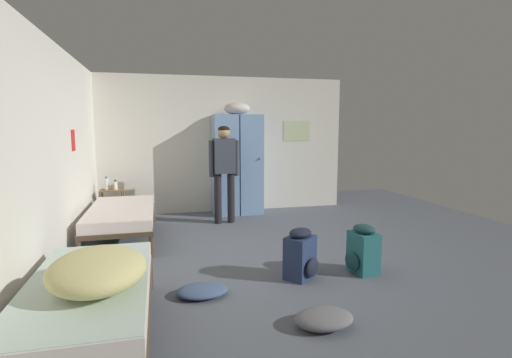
{
  "coord_description": "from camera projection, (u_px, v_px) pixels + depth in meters",
  "views": [
    {
      "loc": [
        -1.23,
        -4.63,
        1.62
      ],
      "look_at": [
        0.0,
        0.28,
        0.95
      ],
      "focal_mm": 27.46,
      "sensor_mm": 36.0,
      "label": 1
    }
  ],
  "objects": [
    {
      "name": "ground_plane",
      "position": [
        261.0,
        256.0,
        4.96
      ],
      "size": [
        8.95,
        8.95,
        0.0
      ],
      "primitive_type": "plane",
      "color": "#565B66"
    },
    {
      "name": "room_backdrop",
      "position": [
        156.0,
        150.0,
        5.74
      ],
      "size": [
        4.76,
        5.66,
        2.57
      ],
      "color": "silver",
      "rests_on": "ground_plane"
    },
    {
      "name": "locker_bank",
      "position": [
        237.0,
        162.0,
        7.3
      ],
      "size": [
        0.9,
        0.55,
        2.07
      ],
      "color": "#7A9ECC",
      "rests_on": "ground_plane"
    },
    {
      "name": "shelf_unit",
      "position": [
        112.0,
        203.0,
        6.67
      ],
      "size": [
        0.38,
        0.3,
        0.57
      ],
      "color": "brown",
      "rests_on": "ground_plane"
    },
    {
      "name": "bed_left_front",
      "position": [
        89.0,
        294.0,
        2.93
      ],
      "size": [
        0.9,
        1.9,
        0.49
      ],
      "color": "#473828",
      "rests_on": "ground_plane"
    },
    {
      "name": "bed_left_rear",
      "position": [
        122.0,
        214.0,
        5.62
      ],
      "size": [
        0.9,
        1.9,
        0.49
      ],
      "color": "#473828",
      "rests_on": "ground_plane"
    },
    {
      "name": "bedding_heap",
      "position": [
        98.0,
        270.0,
        2.74
      ],
      "size": [
        0.67,
        0.8,
        0.28
      ],
      "color": "#D1C67F",
      "rests_on": "bed_left_front"
    },
    {
      "name": "person_traveler",
      "position": [
        224.0,
        165.0,
        6.56
      ],
      "size": [
        0.52,
        0.24,
        1.64
      ],
      "color": "black",
      "rests_on": "ground_plane"
    },
    {
      "name": "water_bottle",
      "position": [
        107.0,
        184.0,
        6.63
      ],
      "size": [
        0.07,
        0.07,
        0.22
      ],
      "color": "white",
      "rests_on": "shelf_unit"
    },
    {
      "name": "lotion_bottle",
      "position": [
        116.0,
        185.0,
        6.61
      ],
      "size": [
        0.06,
        0.06,
        0.17
      ],
      "color": "white",
      "rests_on": "shelf_unit"
    },
    {
      "name": "backpack_teal",
      "position": [
        363.0,
        250.0,
        4.37
      ],
      "size": [
        0.36,
        0.35,
        0.55
      ],
      "color": "#23666B",
      "rests_on": "ground_plane"
    },
    {
      "name": "backpack_navy",
      "position": [
        301.0,
        255.0,
        4.2
      ],
      "size": [
        0.41,
        0.42,
        0.55
      ],
      "color": "navy",
      "rests_on": "ground_plane"
    },
    {
      "name": "clothes_pile_denim",
      "position": [
        202.0,
        291.0,
        3.78
      ],
      "size": [
        0.5,
        0.36,
        0.1
      ],
      "color": "#42567A",
      "rests_on": "ground_plane"
    },
    {
      "name": "clothes_pile_grey",
      "position": [
        324.0,
        319.0,
        3.19
      ],
      "size": [
        0.5,
        0.36,
        0.14
      ],
      "color": "slate",
      "rests_on": "ground_plane"
    }
  ]
}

